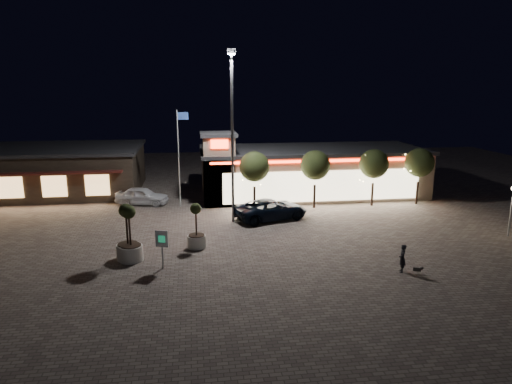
{
  "coord_description": "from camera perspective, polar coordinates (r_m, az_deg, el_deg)",
  "views": [
    {
      "loc": [
        -0.82,
        -24.55,
        9.87
      ],
      "look_at": [
        3.43,
        6.0,
        2.67
      ],
      "focal_mm": 32.0,
      "sensor_mm": 36.0,
      "label": 1
    }
  ],
  "objects": [
    {
      "name": "floodlight_pole",
      "position": [
        32.79,
        -2.99,
        8.14
      ],
      "size": [
        0.6,
        0.4,
        12.38
      ],
      "color": "gray",
      "rests_on": "ground"
    },
    {
      "name": "restaurant_building",
      "position": [
        47.07,
        -24.09,
        2.56
      ],
      "size": [
        16.4,
        11.0,
        4.3
      ],
      "color": "#382D23",
      "rests_on": "ground"
    },
    {
      "name": "flagpole",
      "position": [
        37.91,
        -9.53,
        5.19
      ],
      "size": [
        0.95,
        0.1,
        8.0
      ],
      "color": "white",
      "rests_on": "ground"
    },
    {
      "name": "dog",
      "position": [
        26.32,
        19.66,
        -9.02
      ],
      "size": [
        0.53,
        0.34,
        0.29
      ],
      "color": "#59514C",
      "rests_on": "ground"
    },
    {
      "name": "planter_left",
      "position": [
        27.55,
        -15.73,
        -6.08
      ],
      "size": [
        1.36,
        1.36,
        3.34
      ],
      "color": "silver",
      "rests_on": "ground"
    },
    {
      "name": "string_tree_b",
      "position": [
        37.41,
        7.42,
        3.33
      ],
      "size": [
        2.42,
        2.42,
        4.79
      ],
      "color": "#332319",
      "rests_on": "ground"
    },
    {
      "name": "valet_sign",
      "position": [
        25.6,
        -11.7,
        -6.15
      ],
      "size": [
        0.7,
        0.3,
        2.19
      ],
      "color": "gray",
      "rests_on": "ground"
    },
    {
      "name": "planter_mid",
      "position": [
        27.29,
        -15.4,
        -6.26
      ],
      "size": [
        1.35,
        1.35,
        3.31
      ],
      "color": "silver",
      "rests_on": "ground"
    },
    {
      "name": "planter_right",
      "position": [
        28.7,
        -7.46,
        -5.22
      ],
      "size": [
        1.16,
        1.16,
        2.85
      ],
      "color": "silver",
      "rests_on": "ground"
    },
    {
      "name": "string_tree_d",
      "position": [
        40.71,
        19.76,
        3.46
      ],
      "size": [
        2.42,
        2.42,
        4.79
      ],
      "color": "#332319",
      "rests_on": "ground"
    },
    {
      "name": "white_sedan",
      "position": [
        39.85,
        -14.06,
        -0.48
      ],
      "size": [
        4.7,
        2.77,
        1.5
      ],
      "primitive_type": "imported",
      "rotation": [
        0.0,
        0.0,
        1.33
      ],
      "color": "white",
      "rests_on": "ground"
    },
    {
      "name": "pickup_truck",
      "position": [
        34.45,
        1.9,
        -2.16
      ],
      "size": [
        6.12,
        4.18,
        1.55
      ],
      "primitive_type": "imported",
      "rotation": [
        0.0,
        0.0,
        1.88
      ],
      "color": "black",
      "rests_on": "ground"
    },
    {
      "name": "string_tree_c",
      "position": [
        39.03,
        14.53,
        3.42
      ],
      "size": [
        2.42,
        2.42,
        4.79
      ],
      "color": "#332319",
      "rests_on": "ground"
    },
    {
      "name": "string_tree_a",
      "position": [
        36.42,
        -0.2,
        3.17
      ],
      "size": [
        2.42,
        2.42,
        4.79
      ],
      "color": "#332319",
      "rests_on": "ground"
    },
    {
      "name": "pedestrian",
      "position": [
        26.12,
        17.83,
        -7.9
      ],
      "size": [
        0.54,
        0.66,
        1.54
      ],
      "primitive_type": "imported",
      "rotation": [
        0.0,
        0.0,
        -1.92
      ],
      "color": "black",
      "rests_on": "ground"
    },
    {
      "name": "ground",
      "position": [
        26.47,
        -5.64,
        -8.81
      ],
      "size": [
        90.0,
        90.0,
        0.0
      ],
      "primitive_type": "plane",
      "color": "slate",
      "rests_on": "ground"
    },
    {
      "name": "retail_building",
      "position": [
        42.36,
        6.32,
        2.65
      ],
      "size": [
        20.4,
        8.4,
        6.1
      ],
      "color": "gray",
      "rests_on": "ground"
    }
  ]
}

